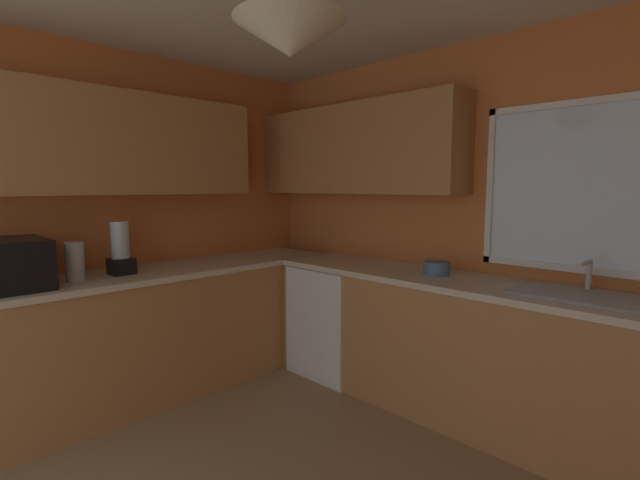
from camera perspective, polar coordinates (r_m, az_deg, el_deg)
The scene contains 9 objects.
room_shell at distance 2.45m, azimuth -1.42°, elevation 11.79°, with size 4.21×3.70×2.55m.
counter_run_left at distance 3.48m, azimuth -23.15°, elevation -11.32°, with size 0.65×3.31×0.91m.
counter_run_back at distance 3.10m, azimuth 20.91°, elevation -13.44°, with size 3.30×0.65×0.91m.
dishwasher at distance 3.76m, azimuth 2.29°, elevation -9.83°, with size 0.60×0.60×0.87m, color white.
microwave at distance 3.18m, azimuth -34.36°, elevation -2.51°, with size 0.48×0.36×0.29m, color black.
kettle at distance 3.24m, azimuth -28.43°, elevation -2.38°, with size 0.11×0.11×0.25m, color #B7B7BC.
sink_assembly at distance 2.84m, azimuth 29.84°, elevation -5.97°, with size 0.68×0.40×0.19m.
bowl at distance 3.16m, azimuth 14.43°, elevation -3.45°, with size 0.17×0.17×0.09m, color #4C7099.
blender_appliance at distance 3.35m, azimuth -23.75°, elevation -1.21°, with size 0.15×0.15×0.36m.
Camera 1 is at (1.36, -1.21, 1.50)m, focal length 25.47 mm.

